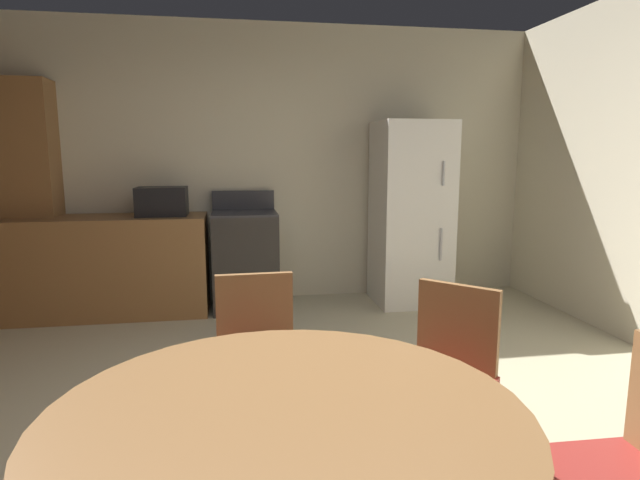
# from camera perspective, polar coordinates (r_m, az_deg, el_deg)

# --- Properties ---
(ground_plane) EXTENTS (14.00, 14.00, 0.00)m
(ground_plane) POSITION_cam_1_polar(r_m,az_deg,el_deg) (2.64, 1.62, -23.87)
(ground_plane) COLOR beige
(wall_back) EXTENTS (5.47, 0.12, 2.70)m
(wall_back) POSITION_cam_1_polar(r_m,az_deg,el_deg) (5.27, -4.83, 8.27)
(wall_back) COLOR beige
(wall_back) RESTS_ON ground
(kitchen_counter) EXTENTS (1.75, 0.60, 0.90)m
(kitchen_counter) POSITION_cam_1_polar(r_m,az_deg,el_deg) (5.08, -22.15, -2.66)
(kitchen_counter) COLOR olive
(kitchen_counter) RESTS_ON ground
(pantry_column) EXTENTS (0.44, 0.36, 2.10)m
(pantry_column) POSITION_cam_1_polar(r_m,az_deg,el_deg) (5.35, -28.99, 3.93)
(pantry_column) COLOR olive
(pantry_column) RESTS_ON ground
(oven_range) EXTENTS (0.60, 0.60, 1.10)m
(oven_range) POSITION_cam_1_polar(r_m,az_deg,el_deg) (4.95, -8.21, -2.15)
(oven_range) COLOR #2D2B28
(oven_range) RESTS_ON ground
(refrigerator) EXTENTS (0.68, 0.68, 1.76)m
(refrigerator) POSITION_cam_1_polar(r_m,az_deg,el_deg) (5.12, 9.92, 2.86)
(refrigerator) COLOR white
(refrigerator) RESTS_ON ground
(microwave) EXTENTS (0.44, 0.32, 0.26)m
(microwave) POSITION_cam_1_polar(r_m,az_deg,el_deg) (4.91, -16.94, 4.08)
(microwave) COLOR black
(microwave) RESTS_ON kitchen_counter
(dining_table) EXTENTS (1.33, 1.33, 0.76)m
(dining_table) POSITION_cam_1_polar(r_m,az_deg,el_deg) (1.56, -3.59, -23.09)
(dining_table) COLOR olive
(dining_table) RESTS_ON ground
(chair_northeast) EXTENTS (0.57, 0.57, 0.87)m
(chair_northeast) POSITION_cam_1_polar(r_m,az_deg,el_deg) (2.45, 13.64, -13.70)
(chair_northeast) COLOR olive
(chair_northeast) RESTS_ON ground
(chair_north) EXTENTS (0.41, 0.41, 0.87)m
(chair_north) POSITION_cam_1_polar(r_m,az_deg,el_deg) (2.58, -6.91, -12.26)
(chair_north) COLOR olive
(chair_north) RESTS_ON ground
(chair_east) EXTENTS (0.41, 0.41, 0.87)m
(chair_east) POSITION_cam_1_polar(r_m,az_deg,el_deg) (2.00, 31.65, -20.36)
(chair_east) COLOR olive
(chair_east) RESTS_ON ground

